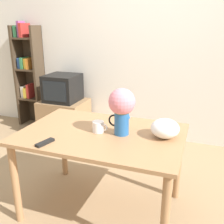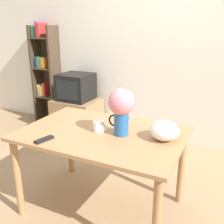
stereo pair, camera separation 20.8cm
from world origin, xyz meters
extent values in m
plane|color=#9E7F5B|center=(0.00, 0.00, 0.00)|extent=(12.00, 12.00, 0.00)
cube|color=silver|center=(0.00, 1.69, 1.30)|extent=(8.00, 0.05, 2.60)
cube|color=#A3754C|center=(-0.08, -0.04, 0.72)|extent=(1.32, 0.89, 0.03)
cylinder|color=#A3754C|center=(-0.68, -0.43, 0.35)|extent=(0.06, 0.06, 0.71)
cylinder|color=#A3754C|center=(0.52, -0.43, 0.35)|extent=(0.06, 0.06, 0.71)
cylinder|color=#A3754C|center=(-0.68, 0.34, 0.35)|extent=(0.06, 0.06, 0.71)
cylinder|color=#A3754C|center=(0.52, 0.34, 0.35)|extent=(0.06, 0.06, 0.71)
cylinder|color=#235B9E|center=(0.08, -0.02, 0.84)|extent=(0.12, 0.12, 0.20)
cone|color=#235B9E|center=(0.13, -0.02, 0.91)|extent=(0.04, 0.04, 0.05)
torus|color=black|center=(0.02, -0.02, 0.85)|extent=(0.10, 0.01, 0.10)
sphere|color=#3D7033|center=(0.08, -0.02, 0.97)|extent=(0.16, 0.16, 0.16)
sphere|color=pink|center=(0.08, -0.02, 1.01)|extent=(0.21, 0.21, 0.21)
cylinder|color=white|center=(-0.11, -0.04, 0.78)|extent=(0.10, 0.10, 0.09)
torus|color=white|center=(-0.06, -0.04, 0.78)|extent=(0.06, 0.01, 0.06)
ellipsoid|color=white|center=(0.42, 0.04, 0.81)|extent=(0.22, 0.22, 0.15)
cube|color=black|center=(-0.40, -0.39, 0.75)|extent=(0.08, 0.16, 0.02)
cube|color=#8E6B47|center=(-1.24, 1.33, 0.26)|extent=(0.64, 0.54, 0.52)
cube|color=black|center=(-1.24, 1.33, 0.71)|extent=(0.45, 0.45, 0.38)
cube|color=black|center=(-1.24, 1.11, 0.71)|extent=(0.35, 0.01, 0.27)
cube|color=#423323|center=(-2.14, 1.54, 0.78)|extent=(0.04, 0.27, 1.57)
cube|color=#423323|center=(-1.77, 1.54, 0.78)|extent=(0.04, 0.27, 1.57)
cube|color=#423323|center=(-1.95, 1.67, 0.78)|extent=(0.41, 0.01, 1.57)
cube|color=#423323|center=(-1.95, 1.54, 0.44)|extent=(0.34, 0.24, 0.03)
cube|color=silver|center=(-2.07, 1.53, 0.54)|extent=(0.05, 0.15, 0.18)
cube|color=gold|center=(-2.01, 1.53, 0.54)|extent=(0.05, 0.18, 0.16)
cube|color=#B72D28|center=(-1.95, 1.53, 0.56)|extent=(0.04, 0.17, 0.22)
cube|color=#423323|center=(-1.95, 1.54, 0.91)|extent=(0.34, 0.24, 0.03)
cube|color=#284C8E|center=(-2.07, 1.53, 1.00)|extent=(0.05, 0.16, 0.16)
cube|color=#337A4C|center=(-2.01, 1.53, 1.01)|extent=(0.05, 0.19, 0.17)
cube|color=gold|center=(-1.96, 1.53, 1.00)|extent=(0.04, 0.16, 0.16)
cube|color=orange|center=(-1.90, 1.53, 1.01)|extent=(0.05, 0.20, 0.16)
cube|color=#423323|center=(-1.95, 1.54, 1.38)|extent=(0.34, 0.24, 0.03)
cube|color=#337A4C|center=(-2.07, 1.53, 1.48)|extent=(0.06, 0.18, 0.17)
cube|color=#934784|center=(-2.01, 1.53, 1.51)|extent=(0.04, 0.15, 0.24)
cube|color=#B72D28|center=(-1.96, 1.53, 1.50)|extent=(0.05, 0.22, 0.21)
camera|label=1|loc=(0.67, -1.88, 1.58)|focal=42.00mm
camera|label=2|loc=(0.86, -1.80, 1.58)|focal=42.00mm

